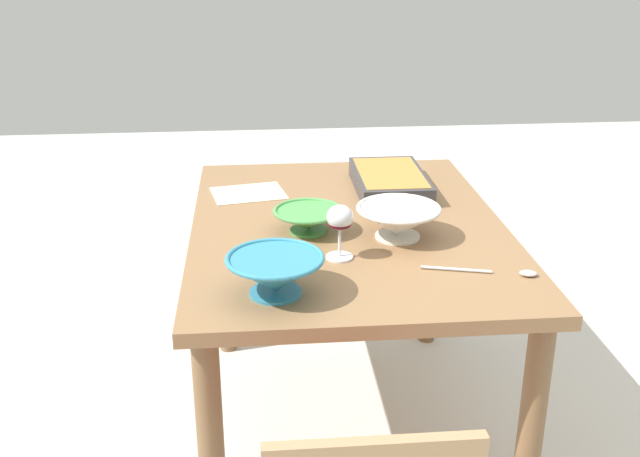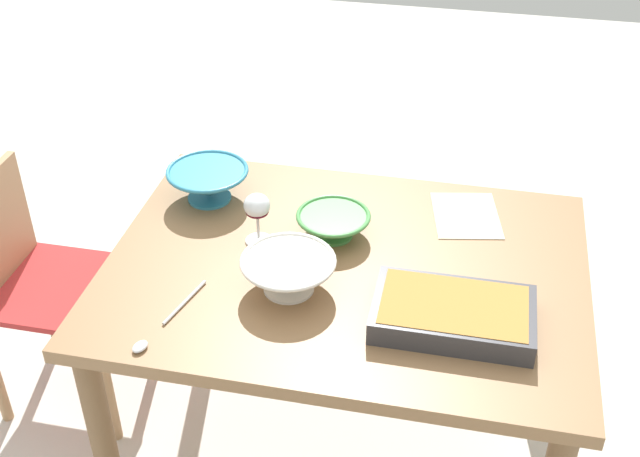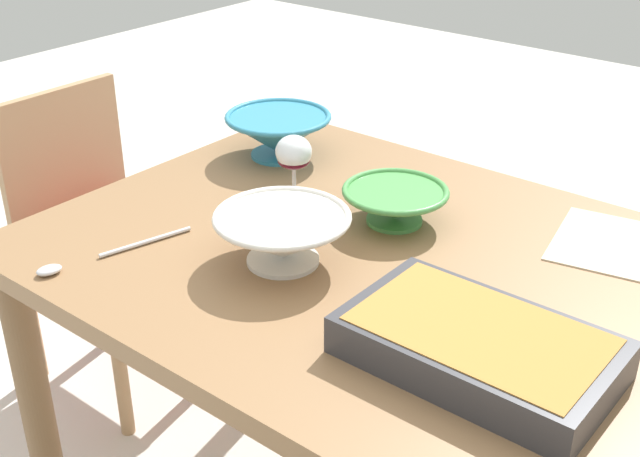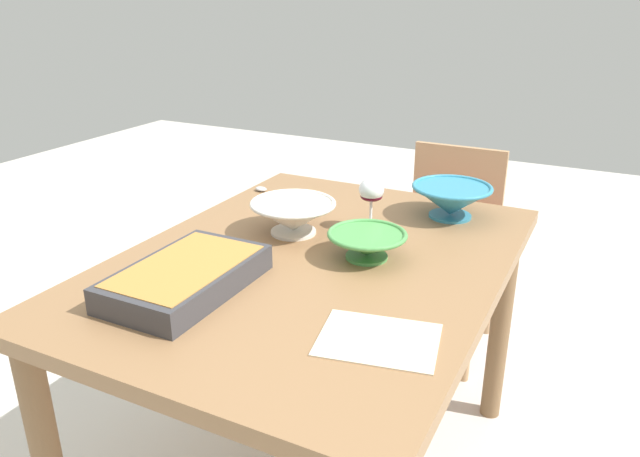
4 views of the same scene
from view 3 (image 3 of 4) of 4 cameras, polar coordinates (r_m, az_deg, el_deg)
The scene contains 9 objects.
dining_table at distance 1.52m, azimuth 4.15°, elevation -5.09°, with size 1.24×0.92×0.74m.
chair at distance 2.29m, azimuth -14.93°, elevation 0.18°, with size 0.42×0.39×0.80m.
wine_glass at distance 1.60m, azimuth -1.82°, elevation 4.88°, with size 0.07×0.07×0.15m.
casserole_dish at distance 1.20m, azimuth 10.85°, elevation -7.85°, with size 0.38×0.23×0.06m.
mixing_bowl at distance 1.43m, azimuth -2.60°, elevation -0.48°, with size 0.24×0.24×0.09m.
small_bowl at distance 1.57m, azimuth 5.18°, elevation 1.77°, with size 0.20×0.20×0.07m.
serving_bowl at distance 1.87m, azimuth -2.88°, elevation 6.57°, with size 0.24×0.24×0.10m.
serving_spoon at distance 1.50m, azimuth -15.69°, elevation -2.02°, with size 0.09×0.29×0.01m.
napkin at distance 1.60m, azimuth 19.13°, elevation -0.94°, with size 0.18×0.23×0.00m, color beige.
Camera 3 is at (0.72, -1.06, 1.46)m, focal length 46.50 mm.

